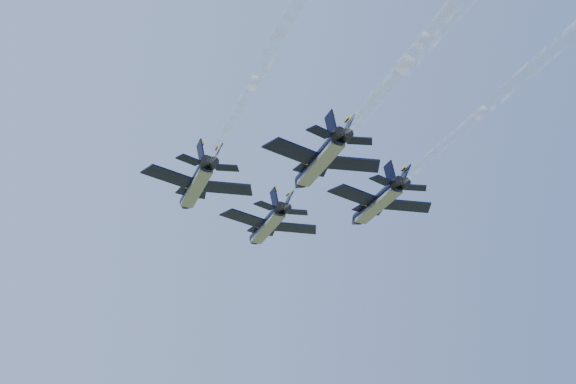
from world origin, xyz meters
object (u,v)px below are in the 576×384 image
object	(u,v)px
jet_lead	(267,225)
jet_left	(196,185)
jet_right	(377,203)
jet_slot	(319,161)

from	to	relation	value
jet_lead	jet_left	bearing A→B (deg)	-134.02
jet_left	jet_right	bearing A→B (deg)	-0.27
jet_lead	jet_left	size ratio (longest dim) A/B	1.00
jet_lead	jet_slot	world-z (taller)	same
jet_lead	jet_slot	distance (m)	22.25
jet_right	jet_lead	bearing A→B (deg)	130.39
jet_right	jet_slot	size ratio (longest dim) A/B	1.00
jet_lead	jet_right	bearing A→B (deg)	-49.61
jet_right	jet_left	bearing A→B (deg)	179.73
jet_lead	jet_slot	xyz separation A→B (m)	(-2.47, -22.11, 0.00)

